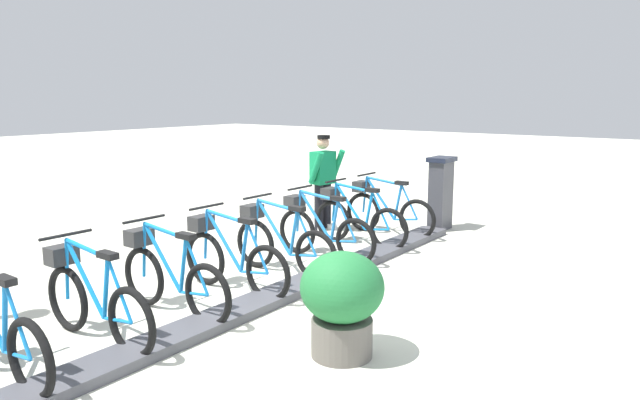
{
  "coord_description": "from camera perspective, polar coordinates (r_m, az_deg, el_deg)",
  "views": [
    {
      "loc": [
        -4.32,
        5.11,
        2.35
      ],
      "look_at": [
        0.5,
        -1.44,
        0.9
      ],
      "focal_mm": 33.39,
      "sensor_mm": 36.0,
      "label": 1
    }
  ],
  "objects": [
    {
      "name": "bike_docked_2",
      "position": [
        8.59,
        0.12,
        -2.82
      ],
      "size": [
        1.72,
        0.54,
        1.02
      ],
      "color": "black",
      "rests_on": "ground"
    },
    {
      "name": "payment_kiosk",
      "position": [
        10.6,
        11.48,
        0.75
      ],
      "size": [
        0.36,
        0.52,
        1.28
      ],
      "color": "#38383D",
      "rests_on": "ground"
    },
    {
      "name": "bike_docked_4",
      "position": [
        7.23,
        -8.58,
        -5.42
      ],
      "size": [
        1.72,
        0.54,
        1.02
      ],
      "color": "black",
      "rests_on": "ground"
    },
    {
      "name": "bike_docked_3",
      "position": [
        7.89,
        -3.85,
        -4.02
      ],
      "size": [
        1.72,
        0.54,
        1.02
      ],
      "color": "black",
      "rests_on": "ground"
    },
    {
      "name": "planter_bush",
      "position": [
        5.41,
        2.13,
        -9.43
      ],
      "size": [
        0.76,
        0.76,
        0.97
      ],
      "color": "#59544C",
      "rests_on": "ground"
    },
    {
      "name": "dock_rail_base",
      "position": [
        7.08,
        -3.71,
        -8.88
      ],
      "size": [
        0.44,
        8.18,
        0.1
      ],
      "primitive_type": "cube",
      "color": "#47474C",
      "rests_on": "ground"
    },
    {
      "name": "bike_docked_0",
      "position": [
        10.11,
        6.31,
        -0.92
      ],
      "size": [
        1.72,
        0.54,
        1.02
      ],
      "color": "black",
      "rests_on": "ground"
    },
    {
      "name": "bike_docked_5",
      "position": [
        6.64,
        -14.23,
        -7.04
      ],
      "size": [
        1.72,
        0.54,
        1.02
      ],
      "color": "black",
      "rests_on": "ground"
    },
    {
      "name": "ground_plane",
      "position": [
        7.09,
        -3.7,
        -9.26
      ],
      "size": [
        60.0,
        60.0,
        0.0
      ],
      "primitive_type": "plane",
      "color": "beige"
    },
    {
      "name": "worker_near_rack",
      "position": [
        10.31,
        0.31,
        2.06
      ],
      "size": [
        0.53,
        0.67,
        1.66
      ],
      "color": "white",
      "rests_on": "ground"
    },
    {
      "name": "bike_docked_6",
      "position": [
        6.13,
        -20.96,
        -8.86
      ],
      "size": [
        1.72,
        0.54,
        1.02
      ],
      "color": "black",
      "rests_on": "ground"
    },
    {
      "name": "bike_docked_1",
      "position": [
        9.33,
        3.47,
        -1.8
      ],
      "size": [
        1.72,
        0.54,
        1.02
      ],
      "color": "black",
      "rests_on": "ground"
    }
  ]
}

